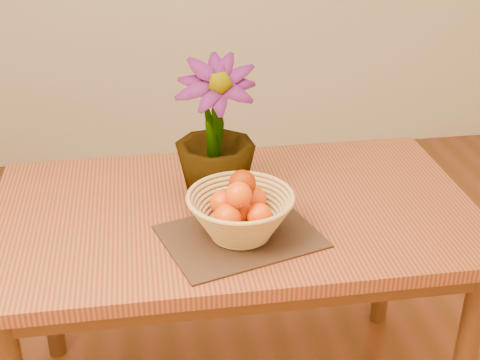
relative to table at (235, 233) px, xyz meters
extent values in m
cube|color=brown|center=(0.00, 0.00, 0.07)|extent=(1.40, 0.80, 0.04)
cube|color=#4D2911|center=(0.00, 0.00, 0.01)|extent=(1.28, 0.68, 0.08)
cylinder|color=#4D2911|center=(-0.62, 0.32, -0.31)|extent=(0.06, 0.06, 0.71)
cylinder|color=#4D2911|center=(0.62, 0.32, -0.31)|extent=(0.06, 0.06, 0.71)
cube|color=#392414|center=(-0.01, -0.16, 0.09)|extent=(0.47, 0.40, 0.01)
cylinder|color=tan|center=(-0.01, -0.16, 0.10)|extent=(0.15, 0.15, 0.01)
sphere|color=#D44503|center=(-0.01, -0.16, 0.17)|extent=(0.06, 0.06, 0.06)
sphere|color=#D44503|center=(0.03, -0.12, 0.18)|extent=(0.07, 0.07, 0.07)
sphere|color=#D44503|center=(-0.05, -0.12, 0.18)|extent=(0.07, 0.07, 0.07)
sphere|color=#D44503|center=(-0.05, -0.20, 0.18)|extent=(0.07, 0.07, 0.07)
sphere|color=#D44503|center=(0.04, -0.20, 0.18)|extent=(0.07, 0.07, 0.07)
sphere|color=#D44503|center=(0.00, -0.13, 0.24)|extent=(0.07, 0.07, 0.07)
sphere|color=#D44503|center=(-0.02, -0.19, 0.24)|extent=(0.07, 0.07, 0.07)
sphere|color=#D44503|center=(0.00, -0.13, 0.24)|extent=(0.07, 0.07, 0.07)
imported|color=#174A15|center=(-0.04, 0.08, 0.30)|extent=(0.27, 0.27, 0.42)
camera|label=1|loc=(-0.24, -1.66, 1.06)|focal=50.00mm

